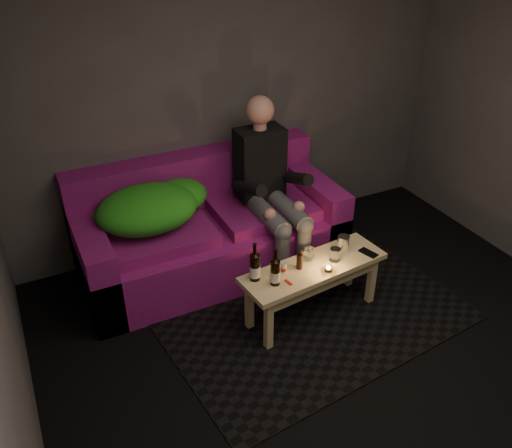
{
  "coord_description": "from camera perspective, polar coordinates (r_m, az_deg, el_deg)",
  "views": [
    {
      "loc": [
        -1.77,
        -1.79,
        2.75
      ],
      "look_at": [
        -0.17,
        1.47,
        0.53
      ],
      "focal_mm": 38.0,
      "sensor_mm": 36.0,
      "label": 1
    }
  ],
  "objects": [
    {
      "name": "steel_cup",
      "position": [
        4.1,
        9.17,
        -2.05
      ],
      "size": [
        0.1,
        0.1,
        0.13
      ],
      "primitive_type": "cylinder",
      "rotation": [
        0.0,
        0.0,
        -0.1
      ],
      "color": "silver",
      "rests_on": "coffee_table"
    },
    {
      "name": "tumbler_front",
      "position": [
        3.99,
        8.33,
        -3.21
      ],
      "size": [
        0.08,
        0.08,
        0.1
      ],
      "primitive_type": "cylinder",
      "rotation": [
        0.0,
        0.0,
        -0.03
      ],
      "color": "white",
      "rests_on": "coffee_table"
    },
    {
      "name": "floor",
      "position": [
        3.73,
        13.01,
        -17.14
      ],
      "size": [
        4.5,
        4.5,
        0.0
      ],
      "primitive_type": "plane",
      "color": "black",
      "rests_on": "ground"
    },
    {
      "name": "room",
      "position": [
        3.08,
        11.33,
        9.72
      ],
      "size": [
        4.5,
        4.5,
        4.5
      ],
      "color": "silver",
      "rests_on": "ground"
    },
    {
      "name": "smartphone",
      "position": [
        4.14,
        11.74,
        -2.99
      ],
      "size": [
        0.11,
        0.16,
        0.01
      ],
      "primitive_type": "cube",
      "rotation": [
        0.0,
        0.0,
        0.29
      ],
      "color": "black",
      "rests_on": "coffee_table"
    },
    {
      "name": "green_blanket",
      "position": [
        4.24,
        -10.92,
        1.81
      ],
      "size": [
        0.94,
        0.64,
        0.32
      ],
      "color": "#227B16",
      "rests_on": "sofa"
    },
    {
      "name": "red_lighter",
      "position": [
        3.76,
        3.43,
        -6.16
      ],
      "size": [
        0.03,
        0.07,
        0.01
      ],
      "primitive_type": "cube",
      "rotation": [
        0.0,
        0.0,
        0.2
      ],
      "color": "red",
      "rests_on": "coffee_table"
    },
    {
      "name": "beer_bottle_b",
      "position": [
        3.69,
        2.04,
        -5.04
      ],
      "size": [
        0.07,
        0.07,
        0.28
      ],
      "color": "black",
      "rests_on": "coffee_table"
    },
    {
      "name": "coffee_table",
      "position": [
        4.0,
        6.07,
        -5.3
      ],
      "size": [
        1.14,
        0.47,
        0.46
      ],
      "rotation": [
        0.0,
        0.0,
        0.11
      ],
      "color": "tan",
      "rests_on": "rug"
    },
    {
      "name": "rug",
      "position": [
        4.26,
        5.44,
        -8.92
      ],
      "size": [
        2.39,
        1.85,
        0.01
      ],
      "primitive_type": "cube",
      "rotation": [
        0.0,
        0.0,
        0.11
      ],
      "color": "black",
      "rests_on": "floor"
    },
    {
      "name": "pepper_mill",
      "position": [
        3.87,
        4.61,
        -3.92
      ],
      "size": [
        0.05,
        0.05,
        0.12
      ],
      "primitive_type": "cylinder",
      "rotation": [
        0.0,
        0.0,
        0.22
      ],
      "color": "black",
      "rests_on": "coffee_table"
    },
    {
      "name": "beer_bottle_a",
      "position": [
        3.73,
        -0.12,
        -4.49
      ],
      "size": [
        0.08,
        0.08,
        0.3
      ],
      "color": "black",
      "rests_on": "coffee_table"
    },
    {
      "name": "tumbler_back",
      "position": [
        3.98,
        5.58,
        -3.15
      ],
      "size": [
        0.08,
        0.08,
        0.09
      ],
      "primitive_type": "cylinder",
      "rotation": [
        0.0,
        0.0,
        -0.1
      ],
      "color": "white",
      "rests_on": "coffee_table"
    },
    {
      "name": "salt_shaker",
      "position": [
        3.84,
        2.95,
        -4.63
      ],
      "size": [
        0.05,
        0.05,
        0.08
      ],
      "primitive_type": "cylinder",
      "rotation": [
        0.0,
        0.0,
        -0.35
      ],
      "color": "silver",
      "rests_on": "coffee_table"
    },
    {
      "name": "sofa",
      "position": [
        4.55,
        -4.98,
        -0.8
      ],
      "size": [
        2.14,
        0.96,
        0.92
      ],
      "color": "#700E62",
      "rests_on": "floor"
    },
    {
      "name": "person",
      "position": [
        4.38,
        1.42,
        4.08
      ],
      "size": [
        0.39,
        0.89,
        1.43
      ],
      "color": "black",
      "rests_on": "sofa"
    },
    {
      "name": "tealight",
      "position": [
        3.89,
        7.65,
        -4.68
      ],
      "size": [
        0.06,
        0.06,
        0.04
      ],
      "color": "white",
      "rests_on": "coffee_table"
    }
  ]
}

